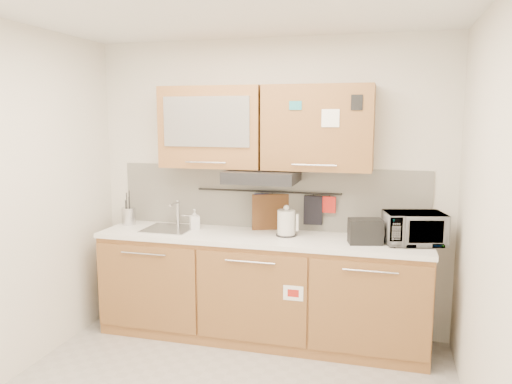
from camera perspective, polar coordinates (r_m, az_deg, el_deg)
The scene contains 18 objects.
wall_back at distance 4.49m, azimuth 1.48°, elevation 0.65°, with size 3.20×3.20×0.00m, color silver.
wall_right at distance 2.94m, azimuth 25.72°, elevation -4.48°, with size 3.00×3.00×0.00m, color silver.
base_cabinet at distance 4.42m, azimuth 0.48°, elevation -11.48°, with size 2.80×0.64×0.88m.
countertop at distance 4.27m, azimuth 0.48°, elevation -5.24°, with size 2.82×0.62×0.04m, color white.
backsplash at distance 4.49m, azimuth 1.44°, elevation -0.64°, with size 2.80×0.02×0.56m, color silver.
upper_cabinets at distance 4.27m, azimuth 0.89°, elevation 7.39°, with size 1.82×0.37×0.70m.
range_hood at distance 4.23m, azimuth 0.70°, elevation 1.80°, with size 0.60×0.46×0.10m, color black.
sink at distance 4.56m, azimuth -9.87°, elevation -4.15°, with size 0.42×0.40×0.26m.
utensil_rail at distance 4.45m, azimuth 1.33°, elevation 0.05°, with size 0.02×0.02×1.30m, color black.
utensil_crock at distance 4.82m, azimuth -14.34°, elevation -2.65°, with size 0.16×0.16×0.32m.
kettle at distance 4.24m, azimuth 3.50°, elevation -3.62°, with size 0.19×0.17×0.27m.
toaster at distance 4.07m, azimuth 12.38°, elevation -4.39°, with size 0.29×0.22×0.20m.
microwave at distance 4.15m, azimuth 17.62°, elevation -3.99°, with size 0.46×0.31×0.25m, color #999999.
soap_bottle at distance 4.52m, azimuth -7.02°, elevation -3.10°, with size 0.08×0.08×0.18m, color #999999.
cutting_board at distance 4.46m, azimuth 1.82°, elevation -3.04°, with size 0.36×0.03×0.44m, color brown.
oven_mitt at distance 4.46m, azimuth 0.63°, elevation -1.61°, with size 0.13×0.03×0.22m, color #213599.
dark_pouch at distance 4.38m, azimuth 6.54°, elevation -2.08°, with size 0.16×0.05×0.25m, color black.
pot_holder at distance 4.35m, azimuth 8.34°, elevation -1.44°, with size 0.12×0.02×0.14m, color red.
Camera 1 is at (1.04, -2.82, 1.93)m, focal length 35.00 mm.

